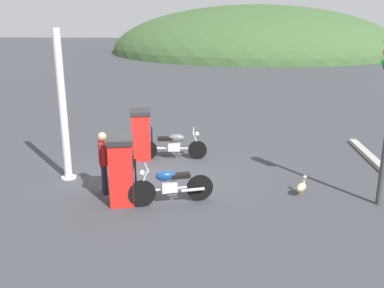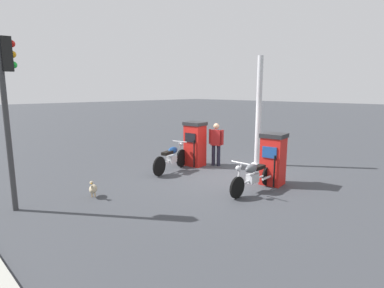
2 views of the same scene
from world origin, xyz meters
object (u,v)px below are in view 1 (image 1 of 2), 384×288
object	(u,v)px
fuel_pump_far	(141,134)
motorcycle_near_pump	(170,185)
attendant_person	(103,159)
wandering_duck	(301,187)
motorcycle_far_pump	(174,145)
fuel_pump_near	(121,170)
canopy_support_pole	(63,110)

from	to	relation	value
fuel_pump_far	motorcycle_near_pump	xyz separation A→B (m)	(1.11, -3.21, -0.29)
fuel_pump_far	attendant_person	bearing A→B (deg)	-101.45
attendant_person	wandering_duck	bearing A→B (deg)	-0.10
motorcycle_far_pump	fuel_pump_near	bearing A→B (deg)	-107.09
fuel_pump_near	wandering_duck	distance (m)	4.33
fuel_pump_far	motorcycle_near_pump	distance (m)	3.41
motorcycle_far_pump	wandering_duck	size ratio (longest dim) A/B	4.32
motorcycle_far_pump	canopy_support_pole	world-z (taller)	canopy_support_pole
wandering_duck	motorcycle_far_pump	bearing A→B (deg)	141.20
motorcycle_near_pump	canopy_support_pole	bearing A→B (deg)	151.82
fuel_pump_near	motorcycle_far_pump	bearing A→B (deg)	72.91
fuel_pump_near	wandering_duck	world-z (taller)	fuel_pump_near
fuel_pump_far	wandering_duck	size ratio (longest dim) A/B	3.15
motorcycle_near_pump	canopy_support_pole	world-z (taller)	canopy_support_pole
attendant_person	motorcycle_near_pump	bearing A→B (deg)	-18.96
fuel_pump_near	fuel_pump_far	distance (m)	3.19
fuel_pump_near	motorcycle_far_pump	xyz separation A→B (m)	(0.98, 3.18, -0.36)
fuel_pump_far	motorcycle_near_pump	world-z (taller)	fuel_pump_far
motorcycle_near_pump	fuel_pump_far	bearing A→B (deg)	109.15
motorcycle_far_pump	motorcycle_near_pump	bearing A→B (deg)	-87.55
attendant_person	wandering_duck	xyz separation A→B (m)	(4.79, -0.01, -0.65)
motorcycle_far_pump	attendant_person	size ratio (longest dim) A/B	1.33
fuel_pump_far	attendant_person	world-z (taller)	attendant_person
fuel_pump_far	fuel_pump_near	bearing A→B (deg)	-90.00
fuel_pump_near	canopy_support_pole	size ratio (longest dim) A/B	0.41
wandering_duck	motorcycle_near_pump	bearing A→B (deg)	-169.95
canopy_support_pole	fuel_pump_near	bearing A→B (deg)	-40.94
fuel_pump_far	canopy_support_pole	world-z (taller)	canopy_support_pole
fuel_pump_near	canopy_support_pole	xyz separation A→B (m)	(-1.74, 1.51, 1.07)
attendant_person	canopy_support_pole	world-z (taller)	canopy_support_pole
fuel_pump_far	motorcycle_near_pump	size ratio (longest dim) A/B	0.77
motorcycle_near_pump	motorcycle_far_pump	size ratio (longest dim) A/B	0.94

